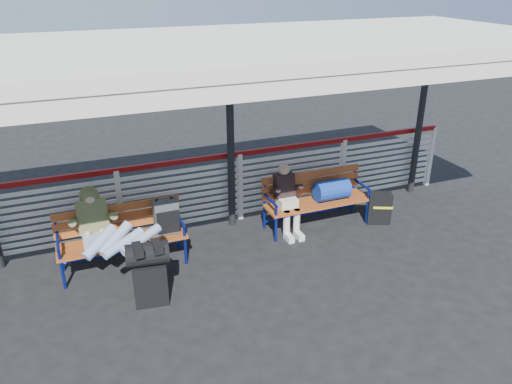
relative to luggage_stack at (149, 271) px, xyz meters
name	(u,v)px	position (x,y,z in m)	size (l,w,h in m)	color
ground	(146,307)	(-0.10, -0.08, -0.48)	(60.00, 60.00, 0.00)	black
fence	(120,202)	(-0.10, 1.82, 0.18)	(12.08, 0.08, 1.24)	silver
canopy	(109,57)	(-0.10, 0.79, 2.56)	(12.60, 3.60, 3.16)	silver
luggage_stack	(149,271)	(0.00, 0.00, 0.00)	(0.57, 0.37, 0.89)	black
bench_left	(137,226)	(0.03, 1.03, 0.12)	(1.80, 0.56, 0.96)	#A85320
bench_right	(323,192)	(3.12, 1.11, 0.11)	(1.80, 0.56, 0.92)	#A85320
traveler_man	(113,235)	(-0.35, 0.69, 0.24)	(0.94, 1.64, 0.77)	#91A8C4
companion_person	(287,199)	(2.45, 1.11, 0.11)	(0.32, 0.66, 1.15)	beige
suitcase_side	(379,208)	(4.05, 0.81, -0.21)	(0.45, 0.37, 0.54)	black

